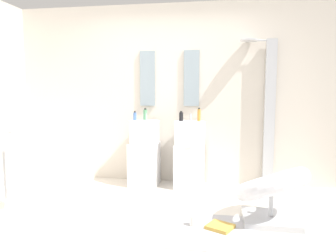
% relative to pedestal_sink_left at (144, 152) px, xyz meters
% --- Properties ---
extents(ground_plane, '(4.80, 3.60, 0.04)m').
position_rel_pedestal_sink_left_xyz_m(ground_plane, '(0.32, -1.34, -0.50)').
color(ground_plane, silver).
extents(rear_partition, '(4.80, 0.10, 2.60)m').
position_rel_pedestal_sink_left_xyz_m(rear_partition, '(0.32, 0.31, 0.82)').
color(rear_partition, beige).
rests_on(rear_partition, ground_plane).
extents(pedestal_sink_left, '(0.43, 0.43, 1.03)m').
position_rel_pedestal_sink_left_xyz_m(pedestal_sink_left, '(0.00, 0.00, 0.00)').
color(pedestal_sink_left, white).
rests_on(pedestal_sink_left, ground_plane).
extents(pedestal_sink_right, '(0.43, 0.43, 1.03)m').
position_rel_pedestal_sink_left_xyz_m(pedestal_sink_right, '(0.65, 0.00, 0.00)').
color(pedestal_sink_right, white).
rests_on(pedestal_sink_right, ground_plane).
extents(vanity_mirror_left, '(0.22, 0.03, 0.80)m').
position_rel_pedestal_sink_left_xyz_m(vanity_mirror_left, '(0.00, 0.24, 1.05)').
color(vanity_mirror_left, '#8C9EA8').
extents(vanity_mirror_right, '(0.22, 0.03, 0.80)m').
position_rel_pedestal_sink_left_xyz_m(vanity_mirror_right, '(0.65, 0.24, 1.05)').
color(vanity_mirror_right, '#8C9EA8').
extents(shower_column, '(0.49, 0.24, 2.05)m').
position_rel_pedestal_sink_left_xyz_m(shower_column, '(1.72, 0.19, 0.60)').
color(shower_column, '#B7BABF').
rests_on(shower_column, ground_plane).
extents(lounge_chair, '(1.10, 1.10, 0.65)m').
position_rel_pedestal_sink_left_xyz_m(lounge_chair, '(1.60, -1.07, -0.13)').
color(lounge_chair, '#B7BABF').
rests_on(lounge_chair, ground_plane).
extents(towel_rack, '(0.37, 0.22, 0.95)m').
position_rel_pedestal_sink_left_xyz_m(towel_rack, '(-1.16, -1.23, 0.15)').
color(towel_rack, '#B7BABF').
rests_on(towel_rack, ground_plane).
extents(area_rug, '(1.23, 0.82, 0.01)m').
position_rel_pedestal_sink_left_xyz_m(area_rug, '(0.80, -1.41, -0.48)').
color(area_rug, '#B2B2B7').
rests_on(area_rug, ground_plane).
extents(magazine_ochre, '(0.31, 0.30, 0.03)m').
position_rel_pedestal_sink_left_xyz_m(magazine_ochre, '(1.08, -1.34, -0.46)').
color(magazine_ochre, gold).
rests_on(magazine_ochre, area_rug).
extents(coffee_mug, '(0.07, 0.07, 0.10)m').
position_rel_pedestal_sink_left_xyz_m(coffee_mug, '(0.82, -1.32, -0.42)').
color(coffee_mug, white).
rests_on(coffee_mug, area_rug).
extents(soap_bottle_green, '(0.06, 0.06, 0.17)m').
position_rel_pedestal_sink_left_xyz_m(soap_bottle_green, '(-0.01, 0.13, 0.53)').
color(soap_bottle_green, '#59996B').
rests_on(soap_bottle_green, pedestal_sink_left).
extents(soap_bottle_black, '(0.06, 0.06, 0.14)m').
position_rel_pedestal_sink_left_xyz_m(soap_bottle_black, '(0.53, 0.03, 0.51)').
color(soap_bottle_black, black).
rests_on(soap_bottle_black, pedestal_sink_right).
extents(soap_bottle_white, '(0.04, 0.04, 0.12)m').
position_rel_pedestal_sink_left_xyz_m(soap_bottle_white, '(-0.03, 0.15, 0.50)').
color(soap_bottle_white, white).
rests_on(soap_bottle_white, pedestal_sink_left).
extents(soap_bottle_amber, '(0.05, 0.05, 0.19)m').
position_rel_pedestal_sink_left_xyz_m(soap_bottle_amber, '(0.77, 0.03, 0.54)').
color(soap_bottle_amber, '#C68C38').
rests_on(soap_bottle_amber, pedestal_sink_right).
extents(soap_bottle_blue, '(0.05, 0.05, 0.13)m').
position_rel_pedestal_sink_left_xyz_m(soap_bottle_blue, '(-0.14, 0.02, 0.51)').
color(soap_bottle_blue, '#4C72B7').
rests_on(soap_bottle_blue, pedestal_sink_left).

